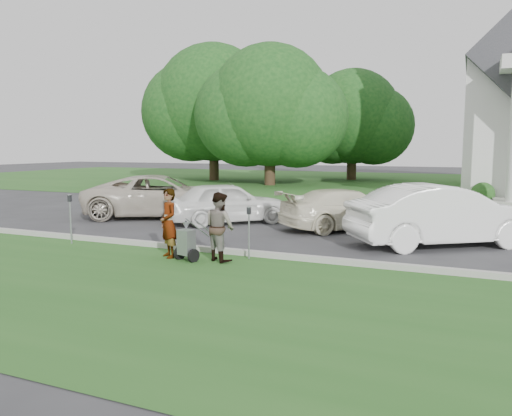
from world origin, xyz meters
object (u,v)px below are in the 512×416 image
Objects in this scene: tree_left at (270,111)px; car_a at (162,196)px; parking_meter_far at (70,213)px; car_c at (347,209)px; person_left at (169,224)px; tree_far at (213,108)px; car_d at (442,215)px; car_b at (227,203)px; tree_back at (352,121)px; person_right at (220,227)px; striping_cart at (187,243)px; parking_meter_near at (249,226)px.

tree_left is 17.09m from car_a.
parking_meter_far is 0.31× the size of car_c.
tree_far is at bearing 151.43° from person_left.
car_a is at bearing 160.72° from person_left.
car_a is at bearing 45.41° from car_d.
car_b is (2.27, 5.15, -0.14)m from parking_meter_far.
car_d is (3.00, -1.70, 0.18)m from car_c.
tree_back reaches higher than person_right.
person_right reaches higher than car_c.
person_left is 3.47m from parking_meter_far.
person_right is at bearing -71.26° from tree_left.
striping_cart is 0.69× the size of person_left.
car_b is 7.31m from car_d.
person_right is 0.71m from parking_meter_near.
car_a reaches higher than striping_cart.
person_right is at bearing 43.23° from person_left.
car_d reaches higher than car_a.
person_right is 1.27× the size of parking_meter_near.
person_right reaches higher than parking_meter_near.
person_left reaches higher than striping_cart.
tree_back is (4.00, 8.00, -0.38)m from tree_left.
tree_far is at bearing -3.67° from car_a.
car_a is 1.14× the size of car_d.
tree_far is at bearing 119.65° from parking_meter_near.
parking_meter_near is at bearing 167.85° from car_b.
person_right is 0.28× the size of car_a.
person_right is at bearing -162.78° from car_a.
tree_far reaches higher than car_b.
parking_meter_far is 0.27× the size of car_d.
person_left is 5.66m from car_b.
person_right is 6.21m from car_d.
person_left reaches higher than car_b.
parking_meter_near is at bearing 96.11° from car_d.
tree_back is at bearing 87.67° from parking_meter_far.
striping_cart is 0.23× the size of car_d.
tree_far is 2.70× the size of car_b.
parking_meter_near is at bearing -157.78° from car_a.
parking_meter_far is (-5.31, -0.21, 0.07)m from parking_meter_near.
car_a is at bearing 143.79° from striping_cart.
parking_meter_far reaches higher than striping_cart.
tree_back is 7.52× the size of parking_meter_near.
car_d is (6.02, 4.22, -0.00)m from person_left.
person_right is at bearing 95.67° from car_d.
person_left is (12.23, -25.36, -4.85)m from tree_far.
car_b reaches higher than parking_meter_far.
car_c is (4.19, 0.38, -0.07)m from car_b.
person_right is at bearing -142.84° from parking_meter_near.
person_left is 1.03× the size of person_right.
tree_far is at bearing -14.58° from car_b.
tree_left is 6.73m from tree_far.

